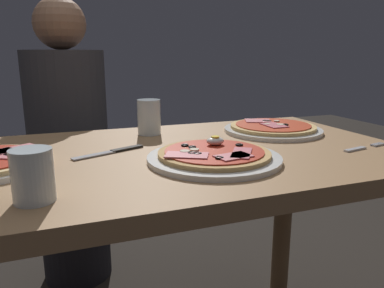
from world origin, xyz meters
The scene contains 8 objects.
dining_table centered at (0.00, 0.00, 0.60)m, with size 1.26×0.70×0.72m.
pizza_foreground centered at (0.08, -0.11, 0.74)m, with size 0.31×0.31×0.05m.
pizza_across_right centered at (0.39, 0.12, 0.74)m, with size 0.31×0.31×0.03m.
water_glass_near centered at (-0.30, -0.23, 0.76)m, with size 0.07×0.07×0.09m.
water_glass_far centered at (0.02, 0.23, 0.77)m, with size 0.07×0.07×0.11m.
fork centered at (0.49, -0.15, 0.73)m, with size 0.16×0.05×0.00m.
knife centered at (-0.12, 0.04, 0.73)m, with size 0.19×0.09×0.01m.
diner_person centered at (-0.21, 0.72, 0.56)m, with size 0.32×0.32×1.18m.
Camera 1 is at (-0.26, -0.88, 0.96)m, focal length 34.96 mm.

